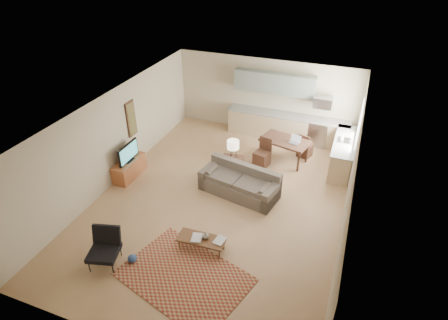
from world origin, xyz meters
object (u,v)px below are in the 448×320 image
at_px(sofa, 239,182).
at_px(coffee_table, 202,244).
at_px(armchair, 103,250).
at_px(tv_credenza, 129,168).
at_px(console_table, 233,168).
at_px(dining_table, 284,150).

distance_m(sofa, coffee_table, 2.38).
height_order(coffee_table, armchair, armchair).
xyz_separation_m(tv_credenza, console_table, (2.95, 1.01, 0.08)).
height_order(armchair, dining_table, armchair).
distance_m(tv_credenza, console_table, 3.12).
height_order(sofa, armchair, armchair).
relative_size(coffee_table, tv_credenza, 0.94).
distance_m(sofa, armchair, 4.04).
bearing_deg(console_table, tv_credenza, -171.32).
bearing_deg(sofa, console_table, 133.87).
bearing_deg(tv_credenza, sofa, 5.57).
xyz_separation_m(sofa, dining_table, (0.77, 2.20, -0.02)).
bearing_deg(armchair, sofa, 45.78).
bearing_deg(console_table, coffee_table, -94.34).
distance_m(armchair, tv_credenza, 3.51).
distance_m(armchair, console_table, 4.48).
bearing_deg(coffee_table, sofa, 84.48).
xyz_separation_m(armchair, console_table, (1.52, 4.21, -0.06)).
relative_size(coffee_table, armchair, 1.34).
bearing_deg(dining_table, sofa, -95.67).
height_order(tv_credenza, console_table, console_table).
distance_m(console_table, dining_table, 1.94).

